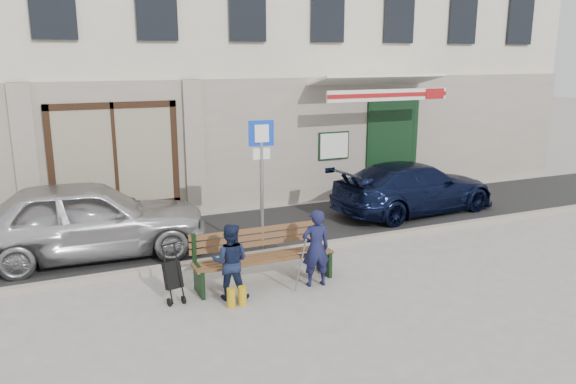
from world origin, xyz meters
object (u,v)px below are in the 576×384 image
car_silver (87,219)px  car_navy (414,187)px  man (316,248)px  parking_sign (262,166)px  woman (230,262)px  bench (261,258)px  stroller (173,277)px

car_silver → car_navy: car_silver is taller
car_navy → man: 5.21m
parking_sign → man: 2.12m
car_navy → parking_sign: parking_sign is taller
man → woman: (-1.45, 0.07, -0.04)m
car_navy → woman: car_navy is taller
car_silver → parking_sign: parking_sign is taller
man → bench: bearing=-21.8°
bench → man: (0.80, -0.43, 0.19)m
man → stroller: man is taller
bench → woman: size_ratio=1.97×
woman → car_navy: bearing=-124.6°
parking_sign → woman: size_ratio=2.11×
woman → car_silver: bearing=-29.4°
woman → bench: bearing=-124.2°
bench → woman: (-0.65, -0.36, 0.15)m
car_silver → car_navy: size_ratio=1.03×
car_silver → man: size_ratio=3.37×
car_silver → man: 4.44m
car_silver → stroller: size_ratio=4.86×
car_navy → stroller: bearing=107.5°
car_navy → parking_sign: 4.75m
car_silver → parking_sign: bearing=-106.9°
bench → man: man is taller
car_navy → bench: (-5.00, -2.66, -0.16)m
car_navy → bench: bearing=112.6°
parking_sign → woman: (-1.20, -1.74, -1.11)m
car_silver → man: bearing=-128.2°
woman → man: bearing=-155.5°
car_navy → stroller: (-6.50, -2.75, -0.22)m
man → stroller: 2.34m
car_navy → man: man is taller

